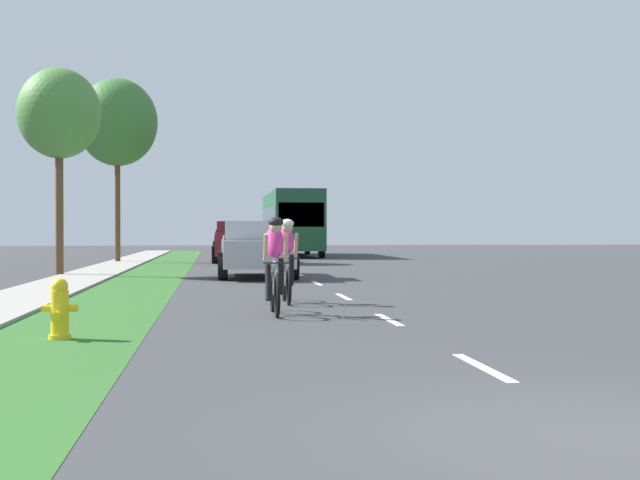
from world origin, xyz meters
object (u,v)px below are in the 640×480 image
Objects in this scene: fire_hydrant_yellow at (60,310)px; cyclist_lead at (275,265)px; pickup_silver at (256,249)px; street_tree_far at (117,123)px; cyclist_trailing at (286,260)px; bus_dark_green at (291,220)px; sedan_black at (226,239)px; suv_maroon at (236,241)px; street_tree_near at (59,114)px.

cyclist_lead is (2.89, 2.82, 0.44)m from fire_hydrant_yellow.
street_tree_far is at bearing 112.21° from pickup_silver.
cyclist_lead reaches higher than fire_hydrant_yellow.
bus_dark_green reaches higher than cyclist_trailing.
sedan_black is 27.50m from street_tree_far.
cyclist_trailing is 0.40× the size of sedan_black.
cyclist_lead is 1.00× the size of cyclist_trailing.
cyclist_trailing is 21.92m from suv_maroon.
cyclist_trailing is at bearing -89.17° from pickup_silver.
street_tree_far is (-8.44, -9.33, 4.13)m from bus_dark_green.
pickup_silver is 0.81× the size of street_tree_near.
bus_dark_green is 1.83× the size of street_tree_near.
bus_dark_green reaches higher than cyclist_lead.
street_tree_far reaches higher than suv_maroon.
bus_dark_green is at bearing 47.86° from street_tree_far.
street_tree_near is (-8.93, -20.86, 2.94)m from bus_dark_green.
sedan_black is 38.64m from street_tree_near.
bus_dark_green is at bearing 84.54° from cyclist_lead.
bus_dark_green is (6.15, 36.93, 1.61)m from fire_hydrant_yellow.
fire_hydrant_yellow is at bearing -122.53° from cyclist_trailing.
street_tree_far is at bearing -132.14° from bus_dark_green.
street_tree_near is 11.60m from street_tree_far.
street_tree_far reaches higher than sedan_black.
fire_hydrant_yellow is 0.07× the size of bus_dark_green.
street_tree_near is 0.79× the size of street_tree_far.
sedan_black is at bearing 81.69° from street_tree_near.
street_tree_far reaches higher than fire_hydrant_yellow.
street_tree_near is at bearing -117.30° from suv_maroon.
street_tree_near reaches higher than pickup_silver.
cyclist_trailing is at bearing 80.73° from cyclist_lead.
cyclist_lead is 15.00m from street_tree_near.
pickup_silver is 12.71m from suv_maroon.
street_tree_far is (-5.43, 13.29, 5.28)m from pickup_silver.
suv_maroon is at bearing -89.79° from sedan_black.
pickup_silver is at bearing -89.49° from sedan_black.
street_tree_far is (-2.30, 27.60, 5.74)m from fire_hydrant_yellow.
fire_hydrant_yellow is 0.15× the size of pickup_silver.
bus_dark_green is at bearing 80.55° from fire_hydrant_yellow.
street_tree_near is at bearing -113.17° from bus_dark_green.
cyclist_trailing is 31.97m from bus_dark_green.
bus_dark_green is (2.88, 31.82, 1.17)m from cyclist_trailing.
cyclist_lead is at bearing 44.29° from fire_hydrant_yellow.
sedan_black is at bearing 79.17° from street_tree_far.
pickup_silver reaches higher than fire_hydrant_yellow.
street_tree_far is at bearing 103.88° from cyclist_trailing.
pickup_silver is at bearing -16.61° from street_tree_near.
cyclist_lead is 0.34× the size of pickup_silver.
cyclist_trailing reaches higher than fire_hydrant_yellow.
street_tree_far is at bearing 101.81° from cyclist_lead.
street_tree_far reaches higher than cyclist_trailing.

